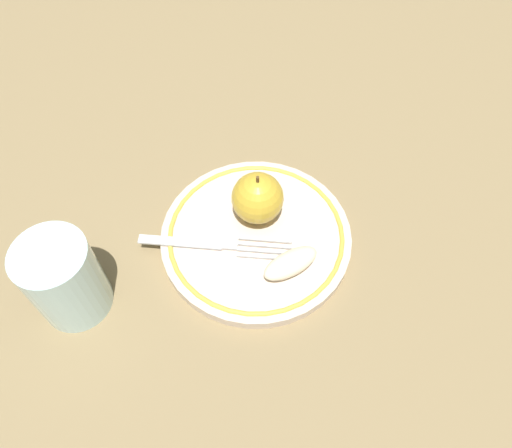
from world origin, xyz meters
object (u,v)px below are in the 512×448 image
apple_slice_front (291,263)px  apple_red_whole (258,198)px  fork (210,244)px  plate (256,237)px  drinking_glass (64,279)px

apple_slice_front → apple_red_whole: bearing=-94.6°
apple_red_whole → fork: apple_red_whole is taller
plate → apple_red_whole: 0.05m
apple_red_whole → fork: (0.00, 0.07, -0.03)m
apple_slice_front → fork: size_ratio=0.48×
fork → drinking_glass: (0.05, 0.16, 0.04)m
apple_red_whole → apple_slice_front: 0.09m
apple_red_whole → fork: bearing=89.6°
apple_red_whole → drinking_glass: drinking_glass is taller
plate → fork: (0.02, 0.05, 0.01)m
plate → apple_red_whole: bearing=-43.5°
plate → apple_slice_front: bearing=179.5°
plate → fork: bearing=67.5°
drinking_glass → plate: bearing=-108.1°
fork → drinking_glass: drinking_glass is taller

